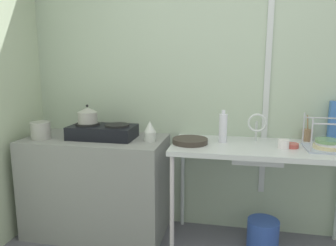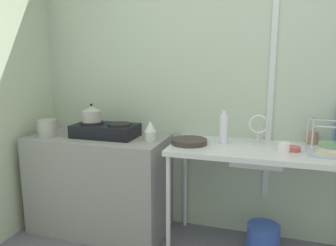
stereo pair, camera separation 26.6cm
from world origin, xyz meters
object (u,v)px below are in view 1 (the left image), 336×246
frying_pan (190,141)px  faucet (257,124)px  dish_rack (328,144)px  pot_beside_stove (41,130)px  small_bowl_on_drainboard (292,146)px  bottle_by_sink (223,128)px  percolator (150,131)px  pot_on_left_burner (88,115)px  utensil_jar (307,135)px  bucket_on_floor (263,235)px  stove (103,131)px  cup_by_rack (284,144)px  sink_basin (256,153)px

frying_pan → faucet: bearing=15.0°
dish_rack → pot_beside_stove: bearing=-177.4°
small_bowl_on_drainboard → bottle_by_sink: size_ratio=0.38×
percolator → faucet: faucet is taller
small_bowl_on_drainboard → bottle_by_sink: 0.56m
pot_on_left_burner → utensil_jar: 1.92m
frying_pan → bottle_by_sink: size_ratio=1.07×
bucket_on_floor → pot_on_left_burner: bearing=179.3°
stove → pot_beside_stove: pot_beside_stove is taller
bottle_by_sink → utensil_jar: 0.74m
pot_beside_stove → dish_rack: (2.38, 0.11, -0.03)m
cup_by_rack → bottle_by_sink: bearing=166.3°
stove → bottle_by_sink: bearing=3.6°
percolator → utensil_jar: bearing=11.7°
pot_beside_stove → bucket_on_floor: pot_beside_stove is taller
pot_on_left_burner → cup_by_rack: pot_on_left_burner is taller
cup_by_rack → utensil_jar: utensil_jar is taller
sink_basin → faucet: 0.25m
stove → pot_on_left_burner: bearing=180.0°
pot_on_left_burner → utensil_jar: size_ratio=0.78×
frying_pan → sink_basin: bearing=2.4°
dish_rack → bottle_by_sink: bearing=173.9°
utensil_jar → bucket_on_floor: 0.93m
cup_by_rack → bucket_on_floor: bearing=165.9°
pot_on_left_burner → frying_pan: 0.94m
frying_pan → small_bowl_on_drainboard: (0.80, 0.02, -0.00)m
pot_beside_stove → bucket_on_floor: (1.94, 0.11, -0.84)m
faucet → dish_rack: (0.52, -0.13, -0.12)m
pot_beside_stove → percolator: bearing=6.5°
stove → pot_beside_stove: size_ratio=3.37×
pot_beside_stove → sink_basin: pot_beside_stove is taller
percolator → bucket_on_floor: bearing=-0.2°
sink_basin → pot_on_left_burner: bearing=179.5°
pot_beside_stove → bucket_on_floor: size_ratio=0.65×
percolator → faucet: 0.90m
bottle_by_sink → pot_beside_stove: bearing=-173.0°
dish_rack → utensil_jar: dish_rack is taller
frying_pan → bottle_by_sink: 0.30m
pot_beside_stove → faucet: 1.87m
frying_pan → dish_rack: (1.07, 0.02, 0.02)m
stove → pot_beside_stove: 0.54m
stove → bottle_by_sink: (1.05, 0.07, 0.06)m
bottle_by_sink → bucket_on_floor: 0.96m
stove → percolator: (0.44, -0.02, 0.02)m
pot_beside_stove → utensil_jar: utensil_jar is taller
dish_rack → sink_basin: bearing=179.3°
frying_pan → bottle_by_sink: bearing=21.0°
utensil_jar → cup_by_rack: bearing=-127.8°
small_bowl_on_drainboard → percolator: bearing=-179.8°
percolator → bucket_on_floor: size_ratio=0.66×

